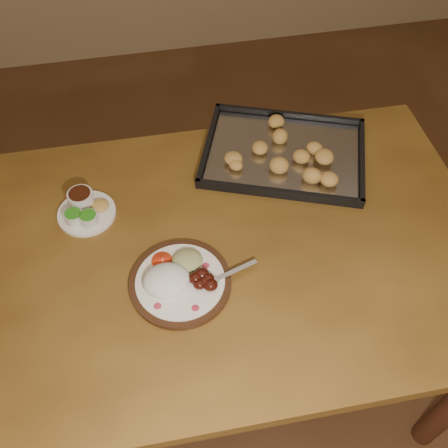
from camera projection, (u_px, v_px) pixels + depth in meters
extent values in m
plane|color=brown|center=(278.00, 330.00, 1.95)|extent=(4.00, 4.00, 0.00)
cube|color=brown|center=(201.00, 253.00, 1.29)|extent=(1.51, 0.92, 0.04)
cylinder|color=#482415|center=(366.00, 202.00, 1.89)|extent=(0.07, 0.07, 0.71)
cylinder|color=#321A0D|center=(180.00, 283.00, 1.20)|extent=(0.25, 0.25, 0.01)
cylinder|color=white|center=(180.00, 281.00, 1.20)|extent=(0.22, 0.22, 0.01)
ellipsoid|color=#AE293D|center=(158.00, 306.00, 1.15)|extent=(0.02, 0.02, 0.00)
ellipsoid|color=#AE293D|center=(195.00, 308.00, 1.15)|extent=(0.02, 0.02, 0.00)
ellipsoid|color=#AE293D|center=(206.00, 266.00, 1.22)|extent=(0.02, 0.02, 0.00)
ellipsoid|color=#AE293D|center=(148.00, 277.00, 1.20)|extent=(0.02, 0.02, 0.00)
ellipsoid|color=white|center=(166.00, 280.00, 1.18)|extent=(0.12, 0.11, 0.05)
ellipsoid|color=#47120A|center=(200.00, 284.00, 1.17)|extent=(0.03, 0.03, 0.02)
ellipsoid|color=#47120A|center=(208.00, 279.00, 1.18)|extent=(0.03, 0.03, 0.02)
ellipsoid|color=#47120A|center=(202.00, 274.00, 1.19)|extent=(0.03, 0.03, 0.02)
ellipsoid|color=#47120A|center=(211.00, 285.00, 1.17)|extent=(0.03, 0.03, 0.02)
ellipsoid|color=#47120A|center=(195.00, 278.00, 1.18)|extent=(0.03, 0.03, 0.02)
ellipsoid|color=#47120A|center=(205.00, 281.00, 1.18)|extent=(0.03, 0.03, 0.02)
ellipsoid|color=tan|center=(187.00, 260.00, 1.22)|extent=(0.08, 0.08, 0.03)
cone|color=red|center=(162.00, 259.00, 1.22)|extent=(0.07, 0.07, 0.02)
cube|color=silver|center=(235.00, 271.00, 1.21)|extent=(0.12, 0.05, 0.00)
cube|color=silver|center=(212.00, 281.00, 1.19)|extent=(0.04, 0.03, 0.00)
cylinder|color=silver|center=(206.00, 288.00, 1.18)|extent=(0.03, 0.01, 0.00)
cylinder|color=silver|center=(205.00, 286.00, 1.18)|extent=(0.03, 0.01, 0.00)
cylinder|color=silver|center=(204.00, 284.00, 1.18)|extent=(0.03, 0.01, 0.00)
cylinder|color=silver|center=(203.00, 282.00, 1.19)|extent=(0.03, 0.01, 0.00)
cylinder|color=white|center=(87.00, 213.00, 1.34)|extent=(0.16, 0.16, 0.01)
cylinder|color=beige|center=(74.00, 217.00, 1.31)|extent=(0.05, 0.05, 0.03)
cylinder|color=#2E871B|center=(73.00, 213.00, 1.29)|extent=(0.04, 0.04, 0.00)
cylinder|color=beige|center=(89.00, 219.00, 1.30)|extent=(0.05, 0.05, 0.03)
cylinder|color=#2E871B|center=(88.00, 215.00, 1.29)|extent=(0.04, 0.04, 0.00)
cylinder|color=silver|center=(81.00, 198.00, 1.34)|extent=(0.07, 0.07, 0.04)
cylinder|color=#321309|center=(79.00, 193.00, 1.32)|extent=(0.06, 0.06, 0.00)
ellipsoid|color=gold|center=(100.00, 205.00, 1.34)|extent=(0.05, 0.05, 0.02)
cube|color=black|center=(284.00, 155.00, 1.48)|extent=(0.56, 0.48, 0.01)
cube|color=black|center=(289.00, 115.00, 1.57)|extent=(0.44, 0.18, 0.02)
cube|color=black|center=(279.00, 193.00, 1.37)|extent=(0.44, 0.18, 0.02)
cube|color=black|center=(362.00, 160.00, 1.44)|extent=(0.13, 0.32, 0.02)
cube|color=black|center=(208.00, 143.00, 1.49)|extent=(0.13, 0.32, 0.02)
cube|color=silver|center=(284.00, 153.00, 1.47)|extent=(0.52, 0.44, 0.00)
ellipsoid|color=gold|center=(304.00, 151.00, 1.45)|extent=(0.05, 0.05, 0.04)
ellipsoid|color=gold|center=(321.00, 143.00, 1.47)|extent=(0.07, 0.07, 0.04)
ellipsoid|color=gold|center=(298.00, 128.00, 1.51)|extent=(0.07, 0.07, 0.04)
ellipsoid|color=gold|center=(279.00, 135.00, 1.50)|extent=(0.06, 0.06, 0.04)
ellipsoid|color=gold|center=(264.00, 131.00, 1.51)|extent=(0.07, 0.07, 0.04)
ellipsoid|color=gold|center=(266.00, 144.00, 1.47)|extent=(0.06, 0.06, 0.04)
ellipsoid|color=gold|center=(244.00, 149.00, 1.46)|extent=(0.06, 0.06, 0.04)
ellipsoid|color=gold|center=(264.00, 165.00, 1.42)|extent=(0.07, 0.07, 0.04)
ellipsoid|color=gold|center=(275.00, 161.00, 1.43)|extent=(0.06, 0.06, 0.04)
ellipsoid|color=gold|center=(297.00, 169.00, 1.41)|extent=(0.07, 0.07, 0.04)
ellipsoid|color=gold|center=(301.00, 156.00, 1.44)|extent=(0.07, 0.07, 0.04)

